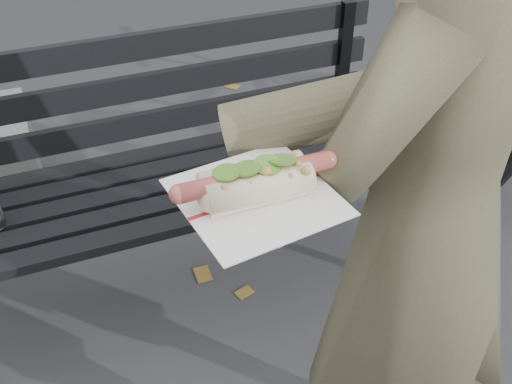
% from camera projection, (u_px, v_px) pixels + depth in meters
% --- Properties ---
extents(park_bench, '(1.50, 0.44, 0.88)m').
position_uv_depth(park_bench, '(159.00, 159.00, 1.83)').
color(park_bench, black).
rests_on(park_bench, ground).
extents(person, '(0.71, 0.58, 1.67)m').
position_uv_depth(person, '(426.00, 229.00, 1.10)').
color(person, brown).
rests_on(person, ground).
extents(held_hotdog, '(0.62, 0.31, 0.20)m').
position_uv_depth(held_hotdog, '(361.00, 118.00, 0.85)').
color(held_hotdog, brown).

